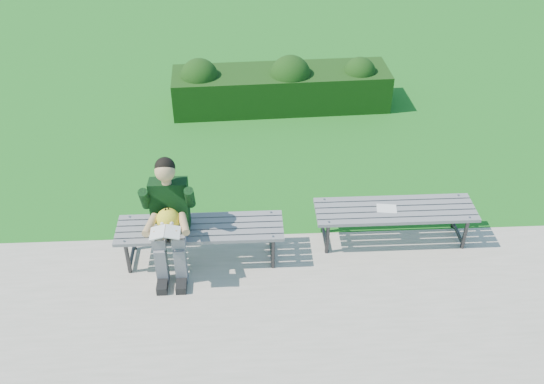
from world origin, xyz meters
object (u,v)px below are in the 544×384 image
object	(u,v)px
bench_left	(200,231)
bench_right	(395,212)
paper_sheet	(387,209)
hedge	(279,86)
seated_boy	(169,215)

from	to	relation	value
bench_left	bench_right	distance (m)	2.19
bench_left	paper_sheet	xyz separation A→B (m)	(2.08, 0.21, 0.06)
bench_left	hedge	bearing A→B (deg)	73.35
hedge	paper_sheet	size ratio (longest dim) A/B	14.25
bench_right	bench_left	bearing A→B (deg)	-174.43
hedge	seated_boy	world-z (taller)	seated_boy
paper_sheet	bench_right	bearing A→B (deg)	0.00
hedge	bench_left	bearing A→B (deg)	-106.65
bench_right	paper_sheet	xyz separation A→B (m)	(-0.10, -0.00, 0.06)
paper_sheet	seated_boy	bearing A→B (deg)	-172.62
bench_right	paper_sheet	bearing A→B (deg)	-180.00
hedge	paper_sheet	bearing A→B (deg)	-73.52
hedge	seated_boy	bearing A→B (deg)	-110.42
bench_left	bench_right	xyz separation A→B (m)	(2.18, 0.21, 0.00)
seated_boy	hedge	bearing A→B (deg)	69.58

